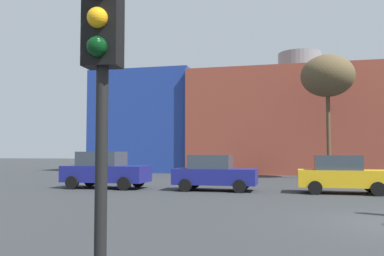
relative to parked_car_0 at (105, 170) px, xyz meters
The scene contains 6 objects.
building_backdrop 22.77m from the parked_car_0, 62.70° to the left, with size 39.02×10.45×11.20m.
parked_car_0 is the anchor object (origin of this frame).
parked_car_1 5.80m from the parked_car_0, ahead, with size 4.03×1.98×1.74m.
parked_car_2 11.74m from the parked_car_0, ahead, with size 4.02×1.97×1.74m.
traffic_light_near_left 18.28m from the parked_car_0, 64.64° to the right, with size 0.37×0.37×3.61m.
bare_tree_1 17.05m from the parked_car_0, 40.75° to the left, with size 3.71×3.71×8.75m.
Camera 1 is at (-2.83, -11.98, 1.88)m, focal length 38.89 mm.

